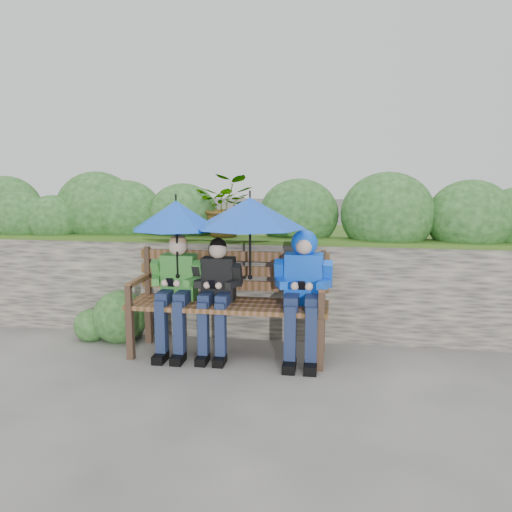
% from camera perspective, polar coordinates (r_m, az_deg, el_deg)
% --- Properties ---
extents(ground, '(60.00, 60.00, 0.00)m').
position_cam_1_polar(ground, '(4.70, -0.19, -11.70)').
color(ground, '#52524E').
rests_on(ground, ground).
extents(garden_backdrop, '(8.00, 2.88, 1.76)m').
position_cam_1_polar(garden_backdrop, '(6.05, 1.99, -0.56)').
color(garden_backdrop, '#454240').
rests_on(garden_backdrop, ground).
extents(park_bench, '(1.86, 0.54, 0.98)m').
position_cam_1_polar(park_bench, '(4.72, -3.04, -4.53)').
color(park_bench, '#422E22').
rests_on(park_bench, ground).
extents(boy_left, '(0.48, 0.55, 1.13)m').
position_cam_1_polar(boy_left, '(4.74, -9.11, -3.48)').
color(boy_left, '#338230').
rests_on(boy_left, ground).
extents(boy_middle, '(0.46, 0.53, 1.10)m').
position_cam_1_polar(boy_middle, '(4.65, -4.54, -3.82)').
color(boy_middle, black).
rests_on(boy_middle, ground).
extents(boy_right, '(0.52, 0.63, 1.19)m').
position_cam_1_polar(boy_right, '(4.52, 5.40, -3.15)').
color(boy_right, blue).
rests_on(boy_right, ground).
extents(umbrella_left, '(0.84, 0.84, 0.78)m').
position_cam_1_polar(umbrella_left, '(4.65, -9.10, 4.64)').
color(umbrella_left, blue).
rests_on(umbrella_left, ground).
extents(umbrella_right, '(1.00, 1.00, 0.80)m').
position_cam_1_polar(umbrella_right, '(4.44, -0.69, 4.96)').
color(umbrella_right, blue).
rests_on(umbrella_right, ground).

